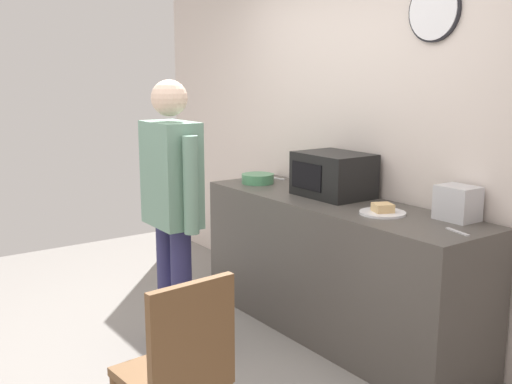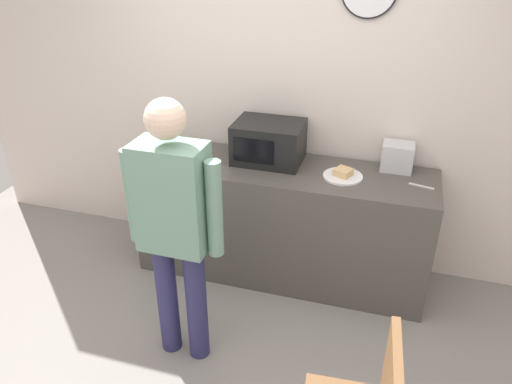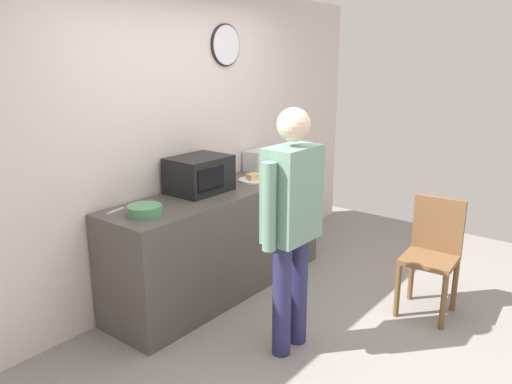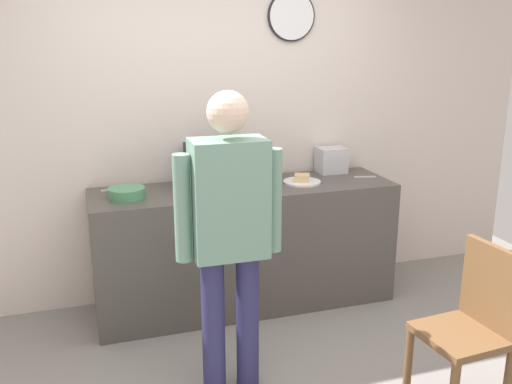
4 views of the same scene
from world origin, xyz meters
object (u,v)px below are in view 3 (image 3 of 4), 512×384
Objects in this scene: salad_bowl at (145,210)px; person_standing at (292,215)px; sandwich_plate at (254,179)px; microwave at (199,174)px; toaster at (257,161)px; wooden_chair at (433,250)px; spoon_utensil at (115,211)px; fork_utensil at (286,170)px.

salad_bowl is 1.07m from person_standing.
sandwich_plate is 0.16× the size of person_standing.
microwave reaches higher than salad_bowl.
salad_bowl reaches higher than sandwich_plate.
person_standing is (-1.18, -1.23, -0.02)m from toaster.
salad_bowl is at bearing -179.46° from sandwich_plate.
person_standing is 1.83× the size of wooden_chair.
spoon_utensil is at bearing 170.42° from sandwich_plate.
wooden_chair is (0.91, -1.69, -0.55)m from microwave.
person_standing is at bearing -130.02° from sandwich_plate.
microwave is at bearing 167.87° from sandwich_plate.
toaster is at bearing 46.16° from person_standing.
salad_bowl is at bearing -179.34° from fork_utensil.
salad_bowl is at bearing -72.31° from spoon_utensil.
sandwich_plate reaches higher than wooden_chair.
wooden_chair is at bearing -90.41° from toaster.
fork_utensil is (1.81, 0.02, -0.03)m from salad_bowl.
fork_utensil is 0.18× the size of wooden_chair.
person_standing reaches higher than spoon_utensil.
person_standing is (0.45, -0.97, 0.04)m from salad_bowl.
fork_utensil is at bearing -52.17° from toaster.
wooden_chair is (0.34, -1.57, -0.42)m from sandwich_plate.
fork_utensil is (1.11, -0.11, -0.15)m from microwave.
microwave is 0.80m from spoon_utensil.
person_standing is (-1.36, -0.99, 0.08)m from fork_utensil.
sandwich_plate is 1.66m from wooden_chair.
wooden_chair is (1.69, -1.80, -0.40)m from spoon_utensil.
salad_bowl reaches higher than wooden_chair.
wooden_chair is (1.16, -0.58, -0.48)m from person_standing.
toaster is 0.31m from fork_utensil.
microwave is at bearing 10.92° from salad_bowl.
toaster is 0.13× the size of person_standing.
fork_utensil is at bearing 0.96° from sandwich_plate.
spoon_utensil is at bearing 107.69° from salad_bowl.
toaster is (0.93, 0.12, -0.05)m from microwave.
fork_utensil is (0.18, -0.23, -0.10)m from toaster.
person_standing is at bearing -66.42° from spoon_utensil.
microwave reaches higher than fork_utensil.
fork_utensil is at bearing 36.21° from person_standing.
sandwich_plate is at bearing -9.58° from spoon_utensil.
microwave is 1.79× the size of sandwich_plate.
wooden_chair is (-0.19, -1.58, -0.40)m from fork_utensil.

